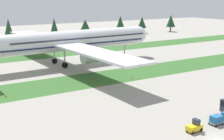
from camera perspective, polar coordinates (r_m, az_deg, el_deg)
grass_strip_near at (r=79.46m, az=-4.28°, el=-1.81°), size 320.00×13.56×0.01m
grass_strip_far at (r=114.78m, az=-13.42°, el=2.52°), size 320.00×13.56×0.01m
airliner at (r=96.39m, az=-8.40°, el=5.21°), size 61.38×75.31×20.64m
baggage_tug at (r=51.35m, az=14.64°, el=-9.81°), size 2.62×1.33×1.97m
cargo_dolly_lead at (r=54.90m, az=18.27°, el=-8.41°), size 2.22×1.53×1.55m
taxiway_marker_0 at (r=69.65m, az=-18.61°, el=-4.42°), size 0.44×0.44×0.54m
taxiway_marker_1 at (r=80.59m, az=3.60°, el=-1.34°), size 0.44×0.44×0.68m
taxiway_marker_2 at (r=73.04m, az=-2.48°, el=-2.86°), size 0.44×0.44×0.67m
taxiway_marker_3 at (r=69.52m, az=-18.59°, el=-4.44°), size 0.44×0.44×0.58m
distant_tree_line at (r=148.17m, az=-14.25°, el=7.39°), size 192.89×9.51×11.83m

